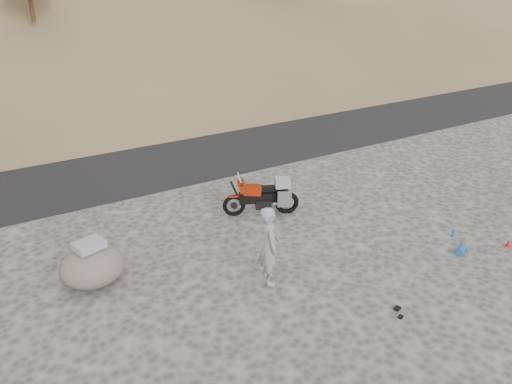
% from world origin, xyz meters
% --- Properties ---
extents(ground, '(140.00, 140.00, 0.00)m').
position_xyz_m(ground, '(0.00, 0.00, 0.00)').
color(ground, '#403D3B').
rests_on(ground, ground).
extents(road, '(120.00, 7.00, 0.05)m').
position_xyz_m(road, '(0.00, 9.00, 0.00)').
color(road, black).
rests_on(road, ground).
extents(motorcycle, '(1.99, 1.07, 1.25)m').
position_xyz_m(motorcycle, '(-0.35, 2.71, 0.54)').
color(motorcycle, black).
rests_on(motorcycle, ground).
extents(man, '(0.60, 0.75, 1.80)m').
position_xyz_m(man, '(-1.89, -0.04, 0.00)').
color(man, '#94949A').
rests_on(man, ground).
extents(boulder, '(1.46, 1.28, 1.07)m').
position_xyz_m(boulder, '(-5.21, 1.75, 0.47)').
color(boulder, '#5C574F').
rests_on(boulder, ground).
extents(gear_blue_mat, '(0.44, 0.35, 0.17)m').
position_xyz_m(gear_blue_mat, '(2.72, -1.37, 0.08)').
color(gear_blue_mat, '#1B58A3').
rests_on(gear_blue_mat, ground).
extents(gear_bottle, '(0.08, 0.08, 0.19)m').
position_xyz_m(gear_bottle, '(3.17, -0.74, 0.10)').
color(gear_bottle, '#1B58A3').
rests_on(gear_bottle, ground).
extents(gear_funnel, '(0.16, 0.16, 0.17)m').
position_xyz_m(gear_funnel, '(3.97, -1.75, 0.08)').
color(gear_funnel, red).
rests_on(gear_funnel, ground).
extents(gear_glove_a, '(0.17, 0.14, 0.04)m').
position_xyz_m(gear_glove_a, '(-0.15, -2.19, 0.02)').
color(gear_glove_a, black).
rests_on(gear_glove_a, ground).
extents(gear_glove_b, '(0.13, 0.11, 0.04)m').
position_xyz_m(gear_glove_b, '(-0.28, -2.41, 0.02)').
color(gear_glove_b, black).
rests_on(gear_glove_b, ground).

